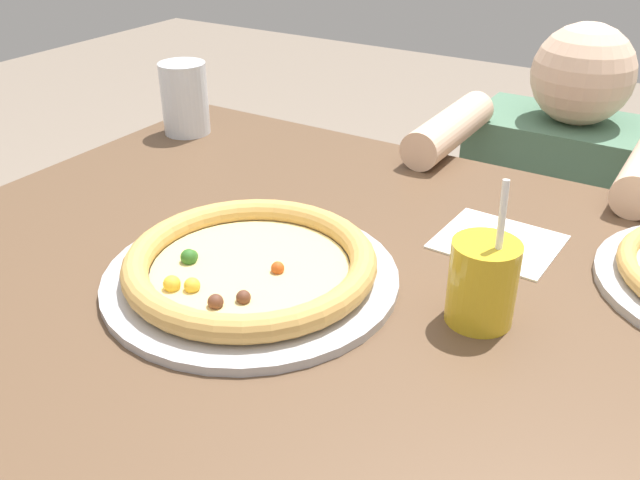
{
  "coord_description": "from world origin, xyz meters",
  "views": [
    {
      "loc": [
        0.37,
        -0.64,
        1.22
      ],
      "look_at": [
        -0.05,
        0.04,
        0.78
      ],
      "focal_mm": 38.67,
      "sensor_mm": 36.0,
      "label": 1
    }
  ],
  "objects_px": {
    "pizza_near": "(250,267)",
    "drink_cup_colored": "(483,282)",
    "water_cup_clear": "(185,98)",
    "diner_seated": "(547,264)"
  },
  "relations": [
    {
      "from": "drink_cup_colored",
      "to": "water_cup_clear",
      "type": "relative_size",
      "value": 1.3
    },
    {
      "from": "pizza_near",
      "to": "drink_cup_colored",
      "type": "relative_size",
      "value": 2.09
    },
    {
      "from": "diner_seated",
      "to": "pizza_near",
      "type": "bearing_deg",
      "value": -104.27
    },
    {
      "from": "pizza_near",
      "to": "drink_cup_colored",
      "type": "bearing_deg",
      "value": 15.01
    },
    {
      "from": "drink_cup_colored",
      "to": "water_cup_clear",
      "type": "distance_m",
      "value": 0.77
    },
    {
      "from": "water_cup_clear",
      "to": "diner_seated",
      "type": "height_order",
      "value": "diner_seated"
    },
    {
      "from": "pizza_near",
      "to": "water_cup_clear",
      "type": "distance_m",
      "value": 0.58
    },
    {
      "from": "pizza_near",
      "to": "diner_seated",
      "type": "xyz_separation_m",
      "value": [
        0.2,
        0.8,
        -0.34
      ]
    },
    {
      "from": "diner_seated",
      "to": "water_cup_clear",
      "type": "bearing_deg",
      "value": -146.56
    },
    {
      "from": "pizza_near",
      "to": "water_cup_clear",
      "type": "bearing_deg",
      "value": 139.32
    }
  ]
}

